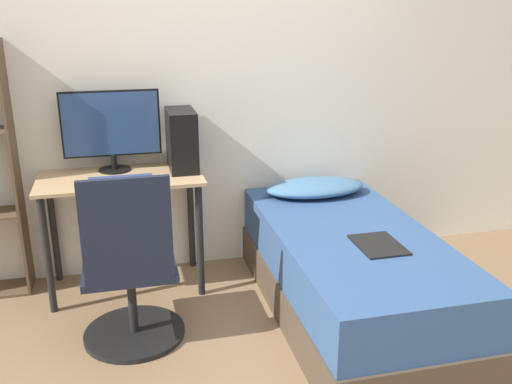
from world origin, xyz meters
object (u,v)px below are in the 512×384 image
object	(u,v)px
pc_tower	(182,140)
keyboard	(121,180)
office_chair	(131,281)
bed	(350,273)
monitor	(111,127)

from	to	relation	value
pc_tower	keyboard	bearing A→B (deg)	-155.87
pc_tower	office_chair	bearing A→B (deg)	-117.49
bed	pc_tower	bearing A→B (deg)	140.57
office_chair	keyboard	size ratio (longest dim) A/B	2.63
bed	keyboard	bearing A→B (deg)	156.74
office_chair	keyboard	bearing A→B (deg)	91.12
monitor	keyboard	distance (m)	0.38
monitor	keyboard	xyz separation A→B (m)	(0.03, -0.25, -0.27)
monitor	pc_tower	xyz separation A→B (m)	(0.43, -0.07, -0.09)
keyboard	pc_tower	xyz separation A→B (m)	(0.40, 0.18, 0.18)
office_chair	monitor	size ratio (longest dim) A/B	1.64
bed	keyboard	size ratio (longest dim) A/B	4.81
office_chair	bed	world-z (taller)	office_chair
office_chair	pc_tower	size ratio (longest dim) A/B	2.61
keyboard	monitor	bearing A→B (deg)	97.49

